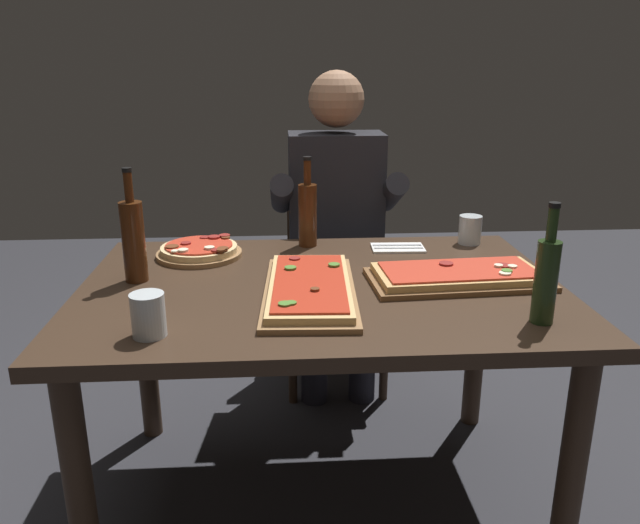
{
  "coord_description": "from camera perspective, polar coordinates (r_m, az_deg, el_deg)",
  "views": [
    {
      "loc": [
        -0.12,
        -1.7,
        1.36
      ],
      "look_at": [
        0.0,
        0.05,
        0.79
      ],
      "focal_mm": 34.69,
      "sensor_mm": 36.0,
      "label": 1
    }
  ],
  "objects": [
    {
      "name": "pizza_rectangular_front",
      "position": [
        1.86,
        12.64,
        -1.27
      ],
      "size": [
        0.53,
        0.28,
        0.05
      ],
      "color": "brown",
      "rests_on": "dining_table"
    },
    {
      "name": "napkin_cutlery_set",
      "position": [
        2.16,
        7.19,
        1.3
      ],
      "size": [
        0.18,
        0.12,
        0.01
      ],
      "color": "white",
      "rests_on": "dining_table"
    },
    {
      "name": "seated_diner",
      "position": [
        2.52,
        1.53,
        3.84
      ],
      "size": [
        0.53,
        0.41,
        1.33
      ],
      "color": "#23232D",
      "rests_on": "ground_plane"
    },
    {
      "name": "tumbler_near_camera",
      "position": [
        1.51,
        -15.54,
        -4.95
      ],
      "size": [
        0.08,
        0.08,
        0.11
      ],
      "color": "silver",
      "rests_on": "dining_table"
    },
    {
      "name": "oil_bottle_amber",
      "position": [
        1.88,
        -16.83,
        2.04
      ],
      "size": [
        0.07,
        0.07,
        0.34
      ],
      "color": "#47230F",
      "rests_on": "dining_table"
    },
    {
      "name": "diner_chair",
      "position": [
        2.71,
        1.25,
        -0.8
      ],
      "size": [
        0.44,
        0.44,
        0.87
      ],
      "color": "#3D2B1E",
      "rests_on": "ground_plane"
    },
    {
      "name": "ground_plane",
      "position": [
        2.18,
        0.09,
        -20.61
      ],
      "size": [
        6.4,
        6.4,
        0.0
      ],
      "primitive_type": "plane",
      "color": "#2D2D33"
    },
    {
      "name": "pizza_rectangular_left",
      "position": [
        1.72,
        -0.96,
        -2.39
      ],
      "size": [
        0.28,
        0.56,
        0.05
      ],
      "color": "olive",
      "rests_on": "dining_table"
    },
    {
      "name": "dining_table",
      "position": [
        1.85,
        0.1,
        -4.77
      ],
      "size": [
        1.4,
        0.96,
        0.74
      ],
      "color": "#3D2B1E",
      "rests_on": "ground_plane"
    },
    {
      "name": "pizza_round_far",
      "position": [
        2.09,
        -11.07,
        1.03
      ],
      "size": [
        0.28,
        0.28,
        0.05
      ],
      "color": "olive",
      "rests_on": "dining_table"
    },
    {
      "name": "tumbler_far_side",
      "position": [
        2.26,
        13.66,
        2.78
      ],
      "size": [
        0.08,
        0.08,
        0.1
      ],
      "color": "silver",
      "rests_on": "dining_table"
    },
    {
      "name": "vinegar_bottle_green",
      "position": [
        1.61,
        20.14,
        -1.35
      ],
      "size": [
        0.06,
        0.06,
        0.3
      ],
      "color": "#233819",
      "rests_on": "dining_table"
    },
    {
      "name": "wine_bottle_dark",
      "position": [
        2.16,
        -1.15,
        4.58
      ],
      "size": [
        0.06,
        0.06,
        0.31
      ],
      "color": "#47230F",
      "rests_on": "dining_table"
    }
  ]
}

